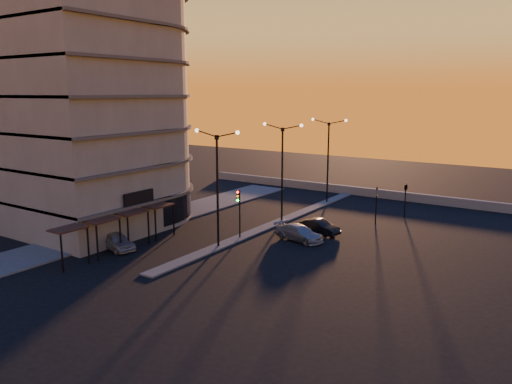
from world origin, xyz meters
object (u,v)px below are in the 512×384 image
(car_sedan, at_px, (319,227))
(car_hatchback, at_px, (116,241))
(traffic_light_main, at_px, (239,206))
(car_wagon, at_px, (299,233))
(streetlamp_mid, at_px, (282,164))

(car_sedan, bearing_deg, car_hatchback, 148.28)
(traffic_light_main, distance_m, car_wagon, 5.60)
(streetlamp_mid, xyz_separation_m, car_sedan, (5.00, -1.87, -4.97))
(car_hatchback, bearing_deg, car_wagon, -33.82)
(streetlamp_mid, height_order, car_sedan, streetlamp_mid)
(traffic_light_main, distance_m, car_hatchback, 10.38)
(streetlamp_mid, bearing_deg, car_hatchback, -113.55)
(streetlamp_mid, distance_m, car_wagon, 8.15)
(streetlamp_mid, distance_m, car_hatchback, 16.99)
(car_hatchback, relative_size, car_sedan, 1.07)
(streetlamp_mid, distance_m, traffic_light_main, 7.62)
(traffic_light_main, distance_m, car_sedan, 7.60)
(car_wagon, bearing_deg, streetlamp_mid, 55.22)
(streetlamp_mid, relative_size, car_wagon, 2.11)
(streetlamp_mid, distance_m, car_sedan, 7.29)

